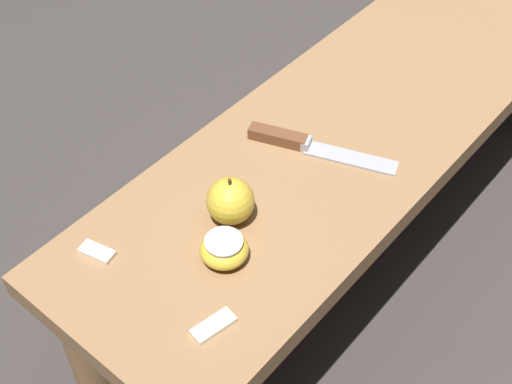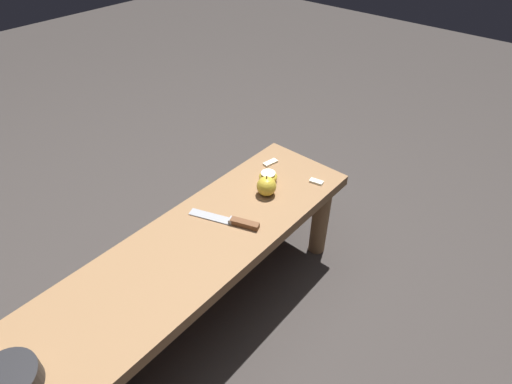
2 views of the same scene
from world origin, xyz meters
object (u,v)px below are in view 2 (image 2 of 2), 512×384
(wooden_bench, at_px, (189,265))
(apple_whole, at_px, (266,186))
(apple_cut, at_px, (268,177))
(knife, at_px, (234,222))
(bowl, at_px, (8,382))

(wooden_bench, distance_m, apple_whole, 0.38)
(wooden_bench, relative_size, apple_cut, 18.96)
(wooden_bench, xyz_separation_m, knife, (-0.18, 0.03, 0.08))
(wooden_bench, distance_m, bowl, 0.54)
(wooden_bench, height_order, apple_whole, apple_whole)
(apple_cut, bearing_deg, apple_whole, 34.81)
(knife, relative_size, apple_cut, 3.50)
(knife, distance_m, bowl, 0.71)
(apple_whole, bearing_deg, wooden_bench, -2.02)
(knife, bearing_deg, wooden_bench, 60.29)
(wooden_bench, bearing_deg, apple_whole, 177.98)
(apple_whole, relative_size, apple_cut, 1.16)
(apple_cut, height_order, bowl, bowl)
(knife, distance_m, apple_whole, 0.19)
(knife, height_order, apple_whole, apple_whole)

